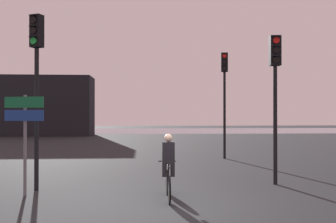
% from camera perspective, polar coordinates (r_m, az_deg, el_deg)
% --- Properties ---
extents(ground_plane, '(120.00, 120.00, 0.00)m').
position_cam_1_polar(ground_plane, '(8.71, -1.10, -14.38)').
color(ground_plane, black).
extents(water_strip, '(80.00, 16.00, 0.01)m').
position_cam_1_polar(water_strip, '(47.79, -3.37, -2.94)').
color(water_strip, slate).
rests_on(water_strip, ground).
extents(distant_building, '(9.88, 4.00, 5.84)m').
position_cam_1_polar(distant_building, '(39.05, -18.68, 0.79)').
color(distant_building, black).
rests_on(distant_building, ground).
extents(traffic_light_far_right, '(0.36, 0.38, 5.02)m').
position_cam_1_polar(traffic_light_far_right, '(18.00, 8.60, 3.90)').
color(traffic_light_far_right, black).
rests_on(traffic_light_far_right, ground).
extents(traffic_light_near_left, '(0.39, 0.41, 4.85)m').
position_cam_1_polar(traffic_light_near_left, '(11.00, -19.40, 6.11)').
color(traffic_light_near_left, black).
rests_on(traffic_light_near_left, ground).
extents(traffic_light_near_right, '(0.34, 0.35, 4.46)m').
position_cam_1_polar(traffic_light_near_right, '(11.69, 16.02, 4.49)').
color(traffic_light_near_right, black).
rests_on(traffic_light_near_right, ground).
extents(direction_sign_post, '(1.07, 0.32, 2.60)m').
position_cam_1_polar(direction_sign_post, '(10.31, -21.03, -2.09)').
color(direction_sign_post, slate).
rests_on(direction_sign_post, ground).
extents(cyclist, '(0.46, 1.71, 1.62)m').
position_cam_1_polar(cyclist, '(9.28, 0.04, -8.35)').
color(cyclist, black).
rests_on(cyclist, ground).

